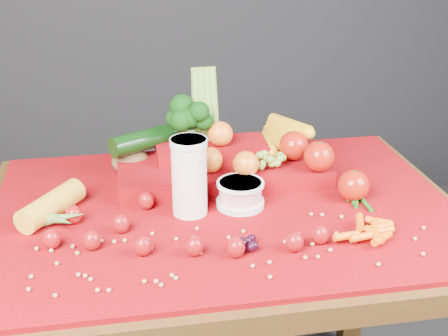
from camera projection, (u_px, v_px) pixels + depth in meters
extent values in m
cube|color=#3A200D|center=(226.00, 221.00, 1.45)|extent=(1.10, 0.80, 0.05)
cube|color=#3A200D|center=(43.00, 295.00, 1.82)|extent=(0.06, 0.06, 0.70)
cube|color=#3A200D|center=(355.00, 263.00, 1.98)|extent=(0.06, 0.06, 0.70)
cube|color=maroon|center=(226.00, 209.00, 1.44)|extent=(1.05, 0.75, 0.01)
cylinder|color=silver|center=(189.00, 177.00, 1.37)|extent=(0.08, 0.08, 0.18)
cylinder|color=silver|center=(188.00, 142.00, 1.34)|extent=(0.08, 0.08, 0.01)
cylinder|color=silver|center=(240.00, 203.00, 1.44)|extent=(0.11, 0.11, 0.02)
cylinder|color=#FAA5B8|center=(240.00, 191.00, 1.42)|extent=(0.10, 0.10, 0.05)
cylinder|color=silver|center=(240.00, 184.00, 1.42)|extent=(0.11, 0.11, 0.01)
ellipsoid|color=maroon|center=(121.00, 224.00, 1.32)|extent=(0.04, 0.04, 0.04)
cone|color=#0C460E|center=(120.00, 215.00, 1.31)|extent=(0.03, 0.03, 0.01)
ellipsoid|color=maroon|center=(92.00, 240.00, 1.25)|extent=(0.04, 0.04, 0.04)
cone|color=#0C460E|center=(91.00, 232.00, 1.24)|extent=(0.03, 0.03, 0.01)
ellipsoid|color=maroon|center=(143.00, 246.00, 1.23)|extent=(0.04, 0.04, 0.04)
cone|color=#0C460E|center=(142.00, 237.00, 1.22)|extent=(0.03, 0.03, 0.01)
ellipsoid|color=maroon|center=(194.00, 246.00, 1.23)|extent=(0.04, 0.04, 0.04)
cone|color=#0C460E|center=(194.00, 237.00, 1.22)|extent=(0.03, 0.03, 0.01)
ellipsoid|color=maroon|center=(236.00, 248.00, 1.23)|extent=(0.04, 0.04, 0.04)
cone|color=#0C460E|center=(236.00, 239.00, 1.22)|extent=(0.03, 0.03, 0.01)
ellipsoid|color=maroon|center=(295.00, 242.00, 1.25)|extent=(0.04, 0.04, 0.04)
cone|color=#0C460E|center=(295.00, 233.00, 1.24)|extent=(0.03, 0.03, 0.01)
ellipsoid|color=maroon|center=(146.00, 201.00, 1.42)|extent=(0.04, 0.04, 0.04)
cone|color=#0C460E|center=(146.00, 193.00, 1.41)|extent=(0.03, 0.03, 0.01)
ellipsoid|color=maroon|center=(74.00, 215.00, 1.35)|extent=(0.04, 0.04, 0.04)
cone|color=#0C460E|center=(73.00, 206.00, 1.35)|extent=(0.03, 0.03, 0.01)
ellipsoid|color=maroon|center=(320.00, 234.00, 1.27)|extent=(0.04, 0.04, 0.04)
cone|color=#0C460E|center=(321.00, 226.00, 1.27)|extent=(0.03, 0.03, 0.01)
ellipsoid|color=maroon|center=(51.00, 239.00, 1.26)|extent=(0.04, 0.04, 0.04)
cone|color=#0C460E|center=(50.00, 230.00, 1.25)|extent=(0.03, 0.03, 0.01)
cylinder|color=gold|center=(51.00, 205.00, 1.38)|extent=(0.15, 0.18, 0.06)
ellipsoid|color=brown|center=(131.00, 162.00, 1.59)|extent=(0.10, 0.07, 0.07)
cube|color=maroon|center=(223.00, 171.00, 1.57)|extent=(0.52, 0.22, 0.04)
cube|color=maroon|center=(211.00, 150.00, 1.59)|extent=(0.28, 0.12, 0.03)
sphere|color=#A11805|center=(319.00, 157.00, 1.50)|extent=(0.07, 0.07, 0.07)
sphere|color=#A11805|center=(353.00, 185.00, 1.45)|extent=(0.07, 0.07, 0.07)
sphere|color=#A11805|center=(294.00, 146.00, 1.56)|extent=(0.07, 0.07, 0.07)
sphere|color=#C3410A|center=(210.00, 160.00, 1.49)|extent=(0.06, 0.06, 0.06)
sphere|color=#C3410A|center=(246.00, 164.00, 1.47)|extent=(0.06, 0.06, 0.06)
sphere|color=#C3410A|center=(220.00, 134.00, 1.56)|extent=(0.06, 0.06, 0.06)
cylinder|color=#E6A70D|center=(269.00, 143.00, 1.64)|extent=(0.06, 0.15, 0.04)
cylinder|color=#E6A70D|center=(277.00, 137.00, 1.63)|extent=(0.04, 0.14, 0.04)
cylinder|color=#E6A70D|center=(284.00, 131.00, 1.63)|extent=(0.07, 0.15, 0.04)
cylinder|color=#E6A70D|center=(290.00, 125.00, 1.63)|extent=(0.09, 0.14, 0.04)
cylinder|color=#3F662D|center=(189.00, 136.00, 1.57)|extent=(0.04, 0.04, 0.04)
cylinder|color=olive|center=(196.00, 111.00, 1.59)|extent=(0.03, 0.06, 0.22)
cylinder|color=olive|center=(202.00, 111.00, 1.59)|extent=(0.02, 0.06, 0.22)
cylinder|color=olive|center=(208.00, 110.00, 1.59)|extent=(0.02, 0.06, 0.22)
cylinder|color=olive|center=(214.00, 110.00, 1.59)|extent=(0.03, 0.06, 0.22)
cylinder|color=black|center=(155.00, 137.00, 1.59)|extent=(0.24, 0.16, 0.05)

